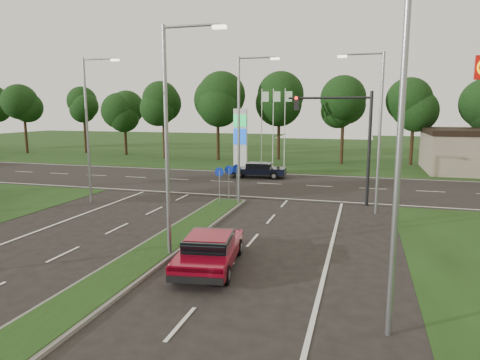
# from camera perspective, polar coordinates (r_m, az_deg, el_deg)

# --- Properties ---
(ground) EXTENTS (160.00, 160.00, 0.00)m
(ground) POSITION_cam_1_polar(r_m,az_deg,el_deg) (13.59, -24.01, -17.12)
(ground) COLOR black
(ground) RESTS_ON ground
(verge_far) EXTENTS (160.00, 50.00, 0.02)m
(verge_far) POSITION_cam_1_polar(r_m,az_deg,el_deg) (64.94, 8.86, 4.03)
(verge_far) COLOR #1B3110
(verge_far) RESTS_ON ground
(cross_road) EXTENTS (160.00, 12.00, 0.02)m
(cross_road) POSITION_cam_1_polar(r_m,az_deg,el_deg) (34.64, 2.28, -0.44)
(cross_road) COLOR black
(cross_road) RESTS_ON ground
(median_kerb) EXTENTS (2.00, 26.00, 0.12)m
(median_kerb) POSITION_cam_1_polar(r_m,az_deg,el_deg) (16.53, -14.94, -11.58)
(median_kerb) COLOR slate
(median_kerb) RESTS_ON ground
(streetlight_median_near) EXTENTS (2.53, 0.22, 9.00)m
(streetlight_median_near) POSITION_cam_1_polar(r_m,az_deg,el_deg) (16.77, -9.18, 6.50)
(streetlight_median_near) COLOR gray
(streetlight_median_near) RESTS_ON ground
(streetlight_median_far) EXTENTS (2.53, 0.22, 9.00)m
(streetlight_median_far) POSITION_cam_1_polar(r_m,az_deg,el_deg) (26.16, 0.26, 7.59)
(streetlight_median_far) COLOR gray
(streetlight_median_far) RESTS_ON ground
(streetlight_left_far) EXTENTS (2.53, 0.22, 9.00)m
(streetlight_left_far) POSITION_cam_1_polar(r_m,az_deg,el_deg) (28.41, -19.42, 7.20)
(streetlight_left_far) COLOR gray
(streetlight_left_far) RESTS_ON ground
(streetlight_right_far) EXTENTS (2.53, 0.22, 9.00)m
(streetlight_right_far) POSITION_cam_1_polar(r_m,az_deg,el_deg) (25.18, 17.73, 7.09)
(streetlight_right_far) COLOR gray
(streetlight_right_far) RESTS_ON ground
(streetlight_right_near) EXTENTS (2.53, 0.22, 9.00)m
(streetlight_right_near) POSITION_cam_1_polar(r_m,az_deg,el_deg) (11.20, 19.49, 4.74)
(streetlight_right_near) COLOR gray
(streetlight_right_near) RESTS_ON ground
(traffic_signal) EXTENTS (5.10, 0.42, 7.00)m
(traffic_signal) POSITION_cam_1_polar(r_m,az_deg,el_deg) (27.20, 14.17, 6.48)
(traffic_signal) COLOR black
(traffic_signal) RESTS_ON ground
(median_signs) EXTENTS (1.16, 1.76, 2.38)m
(median_signs) POSITION_cam_1_polar(r_m,az_deg,el_deg) (27.14, -1.55, 0.51)
(median_signs) COLOR gray
(median_signs) RESTS_ON ground
(gas_pylon) EXTENTS (5.80, 1.26, 8.00)m
(gas_pylon) POSITION_cam_1_polar(r_m,az_deg,el_deg) (43.94, 0.33, 5.84)
(gas_pylon) COLOR silver
(gas_pylon) RESTS_ON ground
(treeline_far) EXTENTS (6.00, 6.00, 9.90)m
(treeline_far) POSITION_cam_1_polar(r_m,az_deg,el_deg) (49.75, 6.92, 10.37)
(treeline_far) COLOR black
(treeline_far) RESTS_ON ground
(red_sedan) EXTENTS (2.59, 4.95, 1.30)m
(red_sedan) POSITION_cam_1_polar(r_m,az_deg,el_deg) (16.27, -4.07, -9.24)
(red_sedan) COLOR maroon
(red_sedan) RESTS_ON ground
(navy_sedan) EXTENTS (4.89, 2.29, 1.31)m
(navy_sedan) POSITION_cam_1_polar(r_m,az_deg,el_deg) (37.44, 2.45, 1.39)
(navy_sedan) COLOR black
(navy_sedan) RESTS_ON ground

